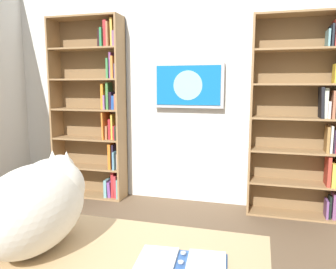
{
  "coord_description": "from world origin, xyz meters",
  "views": [
    {
      "loc": [
        -0.83,
        1.58,
        1.38
      ],
      "look_at": [
        -0.1,
        -1.02,
        0.98
      ],
      "focal_mm": 35.48,
      "sensor_mm": 36.0,
      "label": 1
    }
  ],
  "objects_px": {
    "open_binder": "(181,264)",
    "cat": "(39,202)",
    "bookshelf_left": "(308,118)",
    "bookshelf_right": "(96,110)",
    "wall_mounted_tv": "(188,85)"
  },
  "relations": [
    {
      "from": "open_binder",
      "to": "cat",
      "type": "bearing_deg",
      "value": -0.24
    },
    {
      "from": "bookshelf_left",
      "to": "open_binder",
      "type": "distance_m",
      "value": 2.68
    },
    {
      "from": "bookshelf_right",
      "to": "cat",
      "type": "relative_size",
      "value": 3.23
    },
    {
      "from": "bookshelf_left",
      "to": "bookshelf_right",
      "type": "xyz_separation_m",
      "value": [
        2.4,
        -0.0,
        0.03
      ]
    },
    {
      "from": "open_binder",
      "to": "wall_mounted_tv",
      "type": "bearing_deg",
      "value": -78.31
    },
    {
      "from": "bookshelf_right",
      "to": "open_binder",
      "type": "bearing_deg",
      "value": 123.14
    },
    {
      "from": "bookshelf_left",
      "to": "cat",
      "type": "relative_size",
      "value": 3.1
    },
    {
      "from": "bookshelf_right",
      "to": "wall_mounted_tv",
      "type": "xyz_separation_m",
      "value": [
        -1.13,
        -0.08,
        0.3
      ]
    },
    {
      "from": "wall_mounted_tv",
      "to": "open_binder",
      "type": "height_order",
      "value": "wall_mounted_tv"
    },
    {
      "from": "bookshelf_right",
      "to": "bookshelf_left",
      "type": "bearing_deg",
      "value": 179.99
    },
    {
      "from": "bookshelf_left",
      "to": "bookshelf_right",
      "type": "bearing_deg",
      "value": -0.01
    },
    {
      "from": "bookshelf_left",
      "to": "wall_mounted_tv",
      "type": "distance_m",
      "value": 1.32
    },
    {
      "from": "wall_mounted_tv",
      "to": "cat",
      "type": "relative_size",
      "value": 1.2
    },
    {
      "from": "wall_mounted_tv",
      "to": "cat",
      "type": "height_order",
      "value": "wall_mounted_tv"
    },
    {
      "from": "bookshelf_left",
      "to": "cat",
      "type": "xyz_separation_m",
      "value": [
        1.31,
        2.56,
        -0.13
      ]
    }
  ]
}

